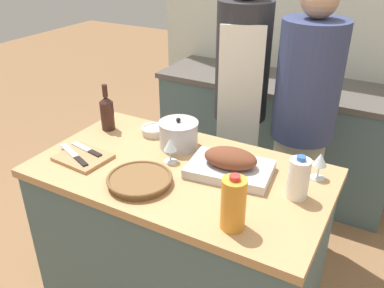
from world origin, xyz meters
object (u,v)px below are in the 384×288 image
at_px(person_cook_aproned, 241,96).
at_px(condiment_bottle_short, 260,69).
at_px(stock_pot, 179,134).
at_px(wine_bottle_green, 107,112).
at_px(person_cook_guest, 304,117).
at_px(cutting_board, 83,157).
at_px(juice_jug, 233,204).
at_px(knife_paring, 88,150).
at_px(knife_chef, 75,155).
at_px(milk_jug, 298,178).
at_px(roasting_pan, 230,164).
at_px(condiment_bottle_tall, 245,68).
at_px(wine_glass_right, 320,161).
at_px(wicker_basket, 140,180).
at_px(mixing_bowl, 154,130).
at_px(wine_glass_left, 170,146).

bearing_deg(person_cook_aproned, condiment_bottle_short, 81.43).
height_order(stock_pot, person_cook_aproned, person_cook_aproned).
distance_m(wine_bottle_green, person_cook_guest, 1.12).
distance_m(cutting_board, juice_jug, 0.86).
xyz_separation_m(juice_jug, knife_paring, (-0.86, 0.17, -0.09)).
distance_m(juice_jug, knife_chef, 0.89).
bearing_deg(milk_jug, person_cook_aproned, 127.22).
xyz_separation_m(juice_jug, person_cook_guest, (-0.02, 1.06, -0.08)).
distance_m(roasting_pan, juice_jug, 0.38).
xyz_separation_m(knife_chef, person_cook_aproned, (0.46, 0.98, 0.06)).
xyz_separation_m(stock_pot, wine_bottle_green, (-0.45, -0.01, 0.03)).
height_order(condiment_bottle_short, person_cook_guest, person_cook_guest).
relative_size(knife_chef, condiment_bottle_tall, 1.49).
xyz_separation_m(wine_glass_right, condiment_bottle_tall, (-0.83, 1.16, -0.02)).
distance_m(milk_jug, wine_bottle_green, 1.12).
xyz_separation_m(roasting_pan, condiment_bottle_tall, (-0.47, 1.31, 0.03)).
xyz_separation_m(milk_jug, person_cook_guest, (-0.18, 0.75, -0.06)).
relative_size(person_cook_aproned, person_cook_guest, 1.04).
height_order(stock_pot, juice_jug, juice_jug).
height_order(wicker_basket, person_cook_guest, person_cook_guest).
relative_size(wine_glass_right, person_cook_aproned, 0.07).
bearing_deg(person_cook_aproned, mixing_bowl, -135.07).
xyz_separation_m(wine_glass_left, wine_glass_right, (0.66, 0.20, 0.00)).
bearing_deg(knife_chef, wine_bottle_green, 102.17).
height_order(roasting_pan, condiment_bottle_tall, condiment_bottle_tall).
distance_m(knife_chef, knife_paring, 0.08).
bearing_deg(person_cook_aproned, condiment_bottle_tall, 90.53).
bearing_deg(roasting_pan, person_cook_guest, 78.96).
bearing_deg(knife_chef, wicker_basket, -3.60).
bearing_deg(mixing_bowl, knife_chef, -113.97).
xyz_separation_m(mixing_bowl, wine_glass_right, (0.89, -0.01, 0.06)).
xyz_separation_m(cutting_board, person_cook_aproned, (0.42, 0.96, 0.08)).
distance_m(wine_glass_left, person_cook_aproned, 0.77).
xyz_separation_m(wine_glass_right, person_cook_guest, (-0.22, 0.56, -0.06)).
height_order(wicker_basket, milk_jug, milk_jug).
relative_size(wicker_basket, knife_paring, 1.36).
relative_size(stock_pot, condiment_bottle_short, 1.55).
relative_size(wicker_basket, person_cook_aproned, 0.17).
xyz_separation_m(roasting_pan, juice_jug, (0.16, -0.34, 0.06)).
bearing_deg(person_cook_aproned, wicker_basket, -112.05).
bearing_deg(wine_glass_right, condiment_bottle_short, 120.95).
relative_size(roasting_pan, person_cook_aproned, 0.23).
bearing_deg(mixing_bowl, condiment_bottle_tall, 86.80).
xyz_separation_m(roasting_pan, wine_glass_right, (0.36, 0.16, 0.04)).
height_order(wine_bottle_green, person_cook_guest, person_cook_guest).
relative_size(wine_glass_left, wine_glass_right, 0.98).
distance_m(mixing_bowl, milk_jug, 0.88).
bearing_deg(person_cook_guest, roasting_pan, -112.01).
bearing_deg(cutting_board, person_cook_aproned, 66.17).
distance_m(wine_glass_right, knife_paring, 1.11).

